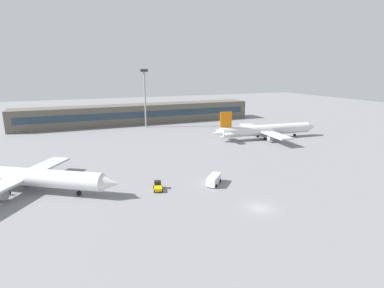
{
  "coord_description": "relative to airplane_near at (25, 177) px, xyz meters",
  "views": [
    {
      "loc": [
        -31.48,
        -43.57,
        25.13
      ],
      "look_at": [
        2.77,
        40.0,
        3.0
      ],
      "focal_mm": 28.49,
      "sensor_mm": 36.0,
      "label": 1
    }
  ],
  "objects": [
    {
      "name": "airplane_near",
      "position": [
        0.0,
        0.0,
        0.0
      ],
      "size": [
        37.28,
        27.39,
        10.52
      ],
      "color": "silver",
      "rests_on": "ground_plane"
    },
    {
      "name": "floodlight_tower_west",
      "position": [
        41.47,
        63.06,
        11.48
      ],
      "size": [
        3.2,
        0.8,
        25.36
      ],
      "color": "gray",
      "rests_on": "ground_plane"
    },
    {
      "name": "service_van_white",
      "position": [
        38.51,
        -11.48,
        -2.1
      ],
      "size": [
        5.01,
        5.17,
        2.08
      ],
      "color": "white",
      "rests_on": "ground_plane"
    },
    {
      "name": "ground_plane",
      "position": [
        41.05,
        14.38,
        -3.21
      ],
      "size": [
        400.0,
        400.0,
        0.0
      ],
      "primitive_type": "plane",
      "color": "gray"
    },
    {
      "name": "terminal_building",
      "position": [
        41.05,
        74.64,
        1.29
      ],
      "size": [
        110.67,
        12.13,
        9.0
      ],
      "color": "#5B564C",
      "rests_on": "ground_plane"
    },
    {
      "name": "baggage_tug_yellow",
      "position": [
        26.0,
        -9.74,
        -2.41
      ],
      "size": [
        2.43,
        3.84,
        1.75
      ],
      "color": "#F2B20C",
      "rests_on": "ground_plane"
    },
    {
      "name": "airplane_mid",
      "position": [
        77.78,
        23.37,
        0.06
      ],
      "size": [
        43.39,
        30.33,
        10.71
      ],
      "color": "silver",
      "rests_on": "ground_plane"
    }
  ]
}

